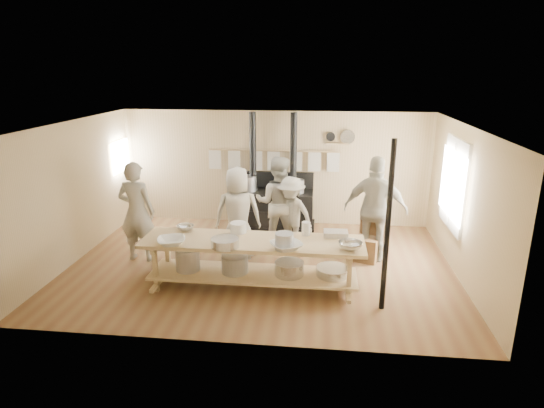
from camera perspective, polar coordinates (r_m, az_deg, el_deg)
name	(u,v)px	position (r m, az deg, el deg)	size (l,w,h in m)	color
ground	(260,265)	(8.52, -1.46, -7.67)	(7.00, 7.00, 0.00)	brown
room_shell	(260,180)	(7.98, -1.55, 2.99)	(7.00, 7.00, 7.00)	tan
window_right	(454,184)	(8.85, 21.91, 2.33)	(0.09, 1.50, 1.65)	beige
left_opening	(121,156)	(10.85, -18.47, 5.72)	(0.00, 0.90, 0.90)	white
stove	(273,205)	(10.30, 0.07, -0.15)	(1.90, 0.75, 2.60)	black
towel_rail	(274,158)	(10.32, 0.29, 5.82)	(3.00, 0.04, 0.47)	tan
back_wall_shelf	(340,139)	(10.23, 8.57, 8.06)	(0.63, 0.14, 0.32)	tan
prep_table	(252,259)	(7.49, -2.49, -6.89)	(3.60, 0.90, 0.85)	tan
support_post	(388,228)	(6.78, 14.30, -2.95)	(0.08, 0.08, 2.60)	black
cook_far_left	(137,212)	(8.80, -16.62, -0.94)	(0.69, 0.46, 1.90)	#A5A492
cook_left	(278,202)	(9.10, 0.71, 0.22)	(0.91, 0.71, 1.86)	#A5A492
cook_center	(238,214)	(8.55, -4.29, -1.23)	(0.87, 0.57, 1.78)	#A5A492
cook_right	(375,210)	(8.62, 12.85, -0.69)	(1.17, 0.49, 2.00)	#A5A492
cook_by_window	(291,215)	(8.91, 2.39, -1.33)	(0.98, 0.56, 1.51)	#A5A492
chair	(367,246)	(8.84, 11.88, -5.23)	(0.54, 0.54, 0.90)	brown
bowl_white_a	(171,241)	(7.34, -12.52, -4.60)	(0.44, 0.44, 0.11)	white
bowl_steel_a	(185,228)	(7.92, -10.82, -2.94)	(0.29, 0.29, 0.09)	silver
bowl_white_b	(286,246)	(6.98, 1.81, -5.29)	(0.46, 0.46, 0.11)	white
bowl_steel_b	(350,245)	(7.10, 9.80, -5.15)	(0.37, 0.37, 0.12)	silver
roasting_pan	(336,234)	(7.59, 8.01, -3.70)	(0.39, 0.26, 0.09)	#B2B2B7
mixing_bowl_large	(225,243)	(7.11, -5.92, -4.84)	(0.44, 0.44, 0.14)	silver
bucket_galv	(284,241)	(6.95, 1.55, -4.71)	(0.28, 0.28, 0.26)	gray
deep_bowl_enamel	(238,228)	(7.69, -4.24, -2.96)	(0.27, 0.27, 0.17)	white
pitcher	(306,229)	(7.56, 4.29, -3.09)	(0.14, 0.14, 0.23)	white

